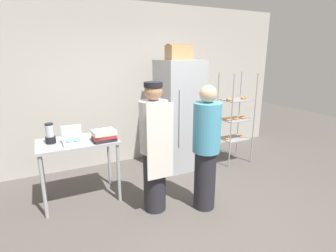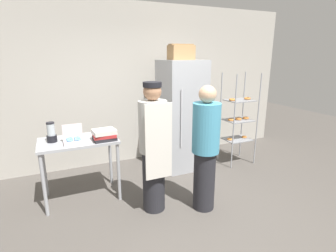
{
  "view_description": "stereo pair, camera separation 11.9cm",
  "coord_description": "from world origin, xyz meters",
  "views": [
    {
      "loc": [
        -1.57,
        -2.29,
        1.97
      ],
      "look_at": [
        -0.07,
        0.76,
        1.04
      ],
      "focal_mm": 28.0,
      "sensor_mm": 36.0,
      "label": 1
    },
    {
      "loc": [
        -1.46,
        -2.35,
        1.97
      ],
      "look_at": [
        -0.07,
        0.76,
        1.04
      ],
      "focal_mm": 28.0,
      "sensor_mm": 36.0,
      "label": 2
    }
  ],
  "objects": [
    {
      "name": "person_customer",
      "position": [
        0.23,
        0.29,
        0.83
      ],
      "size": [
        0.34,
        0.34,
        1.62
      ],
      "color": "#232328",
      "rests_on": "ground_plane"
    },
    {
      "name": "baking_rack",
      "position": [
        1.61,
        1.37,
        0.83
      ],
      "size": [
        0.54,
        0.43,
        1.66
      ],
      "color": "#93969B",
      "rests_on": "ground_plane"
    },
    {
      "name": "donut_box",
      "position": [
        -1.26,
        1.06,
        0.91
      ],
      "size": [
        0.25,
        0.19,
        0.23
      ],
      "color": "silver",
      "rests_on": "prep_counter"
    },
    {
      "name": "back_wall",
      "position": [
        0.0,
        2.36,
        1.43
      ],
      "size": [
        6.4,
        0.12,
        2.86
      ],
      "primitive_type": "cube",
      "color": "#ADA89E",
      "rests_on": "ground_plane"
    },
    {
      "name": "blender_pitcher",
      "position": [
        -1.52,
        1.24,
        0.98
      ],
      "size": [
        0.13,
        0.13,
        0.26
      ],
      "color": "black",
      "rests_on": "prep_counter"
    },
    {
      "name": "ground_plane",
      "position": [
        0.0,
        0.0,
        0.0
      ],
      "size": [
        14.0,
        14.0,
        0.0
      ],
      "primitive_type": "plane",
      "color": "#4C4742"
    },
    {
      "name": "cardboard_storage_box",
      "position": [
        0.53,
        1.59,
        2.01
      ],
      "size": [
        0.4,
        0.27,
        0.25
      ],
      "color": "#A87F51",
      "rests_on": "refrigerator"
    },
    {
      "name": "person_baker",
      "position": [
        -0.37,
        0.52,
        0.87
      ],
      "size": [
        0.35,
        0.37,
        1.66
      ],
      "color": "#232328",
      "rests_on": "ground_plane"
    },
    {
      "name": "binder_stack",
      "position": [
        -0.87,
        1.04,
        0.94
      ],
      "size": [
        0.31,
        0.26,
        0.14
      ],
      "color": "#232328",
      "rests_on": "prep_counter"
    },
    {
      "name": "prep_counter",
      "position": [
        -1.2,
        1.2,
        0.75
      ],
      "size": [
        1.01,
        0.62,
        0.87
      ],
      "color": "#9EA0A5",
      "rests_on": "ground_plane"
    },
    {
      "name": "refrigerator",
      "position": [
        0.57,
        1.62,
        0.94
      ],
      "size": [
        0.69,
        0.74,
        1.89
      ],
      "color": "#9EA0A5",
      "rests_on": "ground_plane"
    }
  ]
}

